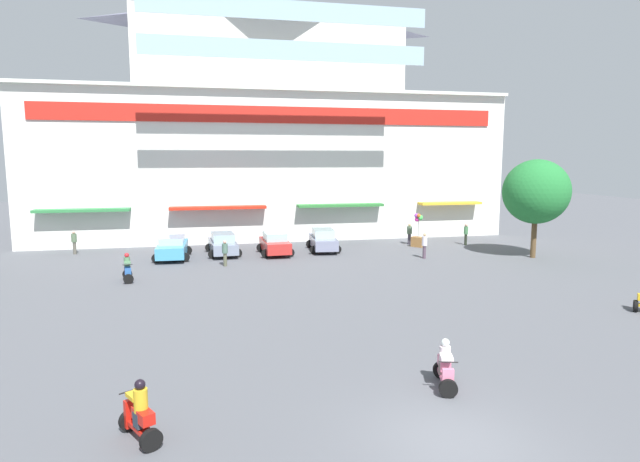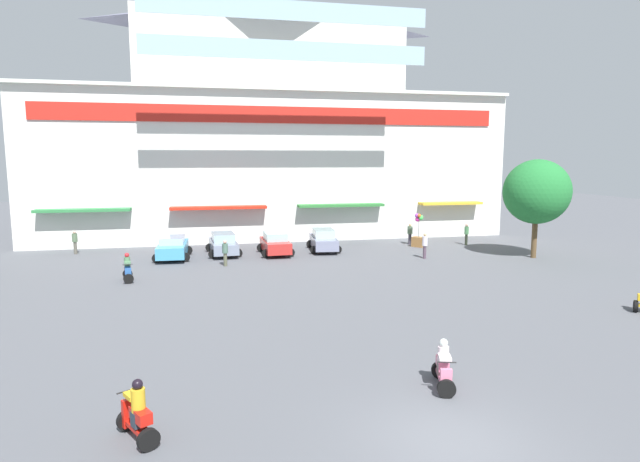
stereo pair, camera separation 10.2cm
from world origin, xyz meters
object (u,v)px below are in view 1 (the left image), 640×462
at_px(parked_car_3, 323,240).
at_px(parked_car_1, 223,244).
at_px(plaza_tree_1, 536,192).
at_px(parked_car_0, 172,247).
at_px(scooter_rider_4, 445,368).
at_px(parked_car_2, 275,244).
at_px(pedestrian_2, 409,233).
at_px(balloon_vendor_cart, 418,233).
at_px(pedestrian_1, 466,233).
at_px(scooter_rider_2, 140,415).
at_px(pedestrian_0, 74,241).
at_px(pedestrian_3, 225,252).
at_px(scooter_rider_1, 128,270).
at_px(pedestrian_4, 425,244).

bearing_deg(parked_car_3, parked_car_1, -179.94).
bearing_deg(plaza_tree_1, parked_car_0, 168.71).
distance_m(parked_car_3, scooter_rider_4, 22.86).
distance_m(parked_car_2, parked_car_3, 3.65).
relative_size(pedestrian_2, balloon_vendor_cart, 0.64).
distance_m(parked_car_3, balloon_vendor_cart, 7.35).
distance_m(parked_car_2, pedestrian_1, 14.85).
xyz_separation_m(parked_car_0, scooter_rider_2, (0.66, -23.17, -0.12)).
relative_size(pedestrian_0, balloon_vendor_cart, 0.65).
xyz_separation_m(pedestrian_0, pedestrian_2, (24.30, -0.90, -0.02)).
height_order(scooter_rider_4, pedestrian_2, pedestrian_2).
distance_m(scooter_rider_4, pedestrian_2, 25.72).
xyz_separation_m(scooter_rider_4, pedestrian_0, (-15.67, 25.12, 0.34)).
bearing_deg(pedestrian_3, parked_car_1, 90.06).
xyz_separation_m(parked_car_2, scooter_rider_4, (2.10, -22.09, -0.18)).
bearing_deg(parked_car_0, pedestrian_3, -44.14).
xyz_separation_m(scooter_rider_1, pedestrian_2, (19.53, 8.34, 0.29)).
relative_size(scooter_rider_1, scooter_rider_4, 1.01).
relative_size(plaza_tree_1, parked_car_1, 1.47).
bearing_deg(plaza_tree_1, parked_car_3, 157.24).
relative_size(scooter_rider_2, pedestrian_0, 0.95).
xyz_separation_m(parked_car_0, pedestrian_1, (21.65, 0.96, 0.21)).
height_order(parked_car_1, pedestrian_3, pedestrian_3).
xyz_separation_m(plaza_tree_1, balloon_vendor_cart, (-5.83, 5.69, -3.35)).
relative_size(plaza_tree_1, pedestrian_0, 4.00).
bearing_deg(scooter_rider_1, plaza_tree_1, 3.13).
relative_size(parked_car_0, scooter_rider_2, 2.76).
xyz_separation_m(pedestrian_0, balloon_vendor_cart, (24.50, -2.15, 0.13)).
bearing_deg(parked_car_1, pedestrian_1, 0.46).
bearing_deg(parked_car_0, pedestrian_4, -11.91).
distance_m(scooter_rider_2, pedestrian_2, 30.51).
xyz_separation_m(parked_car_0, scooter_rider_1, (-1.97, -6.11, -0.13)).
relative_size(parked_car_0, scooter_rider_1, 2.79).
relative_size(parked_car_2, parked_car_3, 0.92).
height_order(parked_car_1, balloon_vendor_cart, balloon_vendor_cart).
xyz_separation_m(scooter_rider_1, pedestrian_0, (-4.77, 9.24, 0.30)).
xyz_separation_m(parked_car_1, pedestrian_3, (0.00, -4.03, 0.16)).
distance_m(parked_car_2, balloon_vendor_cart, 10.96).
relative_size(parked_car_2, pedestrian_1, 2.37).
relative_size(parked_car_0, pedestrian_3, 2.64).
xyz_separation_m(plaza_tree_1, pedestrian_1, (-1.93, 5.67, -3.44)).
distance_m(plaza_tree_1, pedestrian_4, 8.11).
bearing_deg(pedestrian_2, pedestrian_3, -159.05).
distance_m(plaza_tree_1, parked_car_3, 14.74).
relative_size(parked_car_1, pedestrian_4, 2.60).
relative_size(parked_car_1, pedestrian_2, 2.74).
distance_m(pedestrian_2, balloon_vendor_cart, 1.27).
bearing_deg(parked_car_2, parked_car_3, 11.30).
bearing_deg(parked_car_2, pedestrian_1, 3.30).
height_order(scooter_rider_2, pedestrian_4, pedestrian_4).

